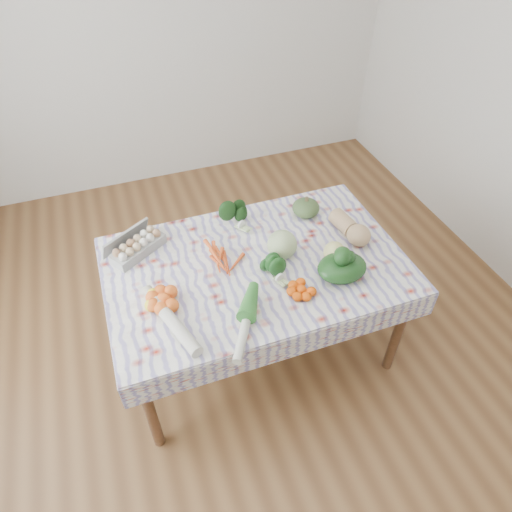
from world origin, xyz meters
The scene contains 17 objects.
ground centered at (0.00, 0.00, 0.00)m, with size 4.50×4.50×0.00m, color brown.
wall_back centered at (0.00, 2.25, 1.40)m, with size 4.00×0.04×2.80m, color silver.
dining_table centered at (0.00, 0.00, 0.68)m, with size 1.60×1.00×0.75m.
tablecloth centered at (0.00, 0.00, 0.76)m, with size 1.66×1.06×0.01m, color silver.
egg_carton centered at (-0.60, 0.31, 0.81)m, with size 0.33×0.13×0.09m, color #9E9E9A.
carrot_bunch centered at (-0.17, 0.09, 0.78)m, with size 0.22×0.20×0.04m, color #F05A21.
kale_bunch centered at (0.00, 0.35, 0.83)m, with size 0.15×0.13×0.13m, color #143511.
kabocha_squash centered at (0.44, 0.31, 0.82)m, with size 0.17×0.17×0.11m, color #3D572D.
cabbage centered at (0.16, 0.01, 0.85)m, with size 0.17×0.17×0.17m, color #A0B87A.
butternut_squash centered at (0.61, 0.04, 0.83)m, with size 0.14×0.29×0.14m, color tan.
orange_cluster centered at (-0.54, -0.12, 0.80)m, with size 0.23×0.23×0.08m, color orange.
broccoli centered at (0.06, -0.14, 0.81)m, with size 0.13×0.13×0.09m, color #184618.
mandarin_cluster centered at (0.15, -0.29, 0.79)m, with size 0.18×0.18×0.05m, color #E34E07.
grapefruit centered at (0.42, -0.12, 0.82)m, with size 0.12×0.12×0.12m, color #D8D278.
spinach_bag centered at (0.40, -0.24, 0.82)m, with size 0.27×0.22×0.12m, color black.
daikon centered at (-0.53, -0.29, 0.79)m, with size 0.06×0.06×0.45m, color beige.
leek centered at (-0.20, -0.40, 0.79)m, with size 0.05×0.05×0.45m, color beige.
Camera 1 is at (-0.62, -1.72, 2.54)m, focal length 32.00 mm.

